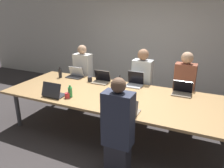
% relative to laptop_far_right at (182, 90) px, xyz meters
% --- Properties ---
extents(ground_plane, '(24.00, 24.00, 0.00)m').
position_rel_laptop_far_right_xyz_m(ground_plane, '(-1.07, -0.51, -0.83)').
color(ground_plane, '#383333').
extents(curtain_wall, '(12.00, 0.06, 2.80)m').
position_rel_laptop_far_right_xyz_m(curtain_wall, '(-1.07, 2.00, 0.57)').
color(curtain_wall, beige).
rests_on(curtain_wall, ground_plane).
extents(conference_table, '(4.01, 1.48, 0.76)m').
position_rel_laptop_far_right_xyz_m(conference_table, '(-1.07, -0.51, -0.12)').
color(conference_table, tan).
rests_on(conference_table, ground_plane).
extents(laptop_far_right, '(0.34, 0.26, 0.25)m').
position_rel_laptop_far_right_xyz_m(laptop_far_right, '(0.00, 0.00, 0.00)').
color(laptop_far_right, gray).
rests_on(laptop_far_right, conference_table).
extents(person_far_right, '(0.40, 0.24, 1.43)m').
position_rel_laptop_far_right_xyz_m(person_far_right, '(-0.02, 0.46, -0.13)').
color(person_far_right, '#2D2D38').
rests_on(person_far_right, ground_plane).
extents(laptop_near_midright, '(0.34, 0.22, 0.23)m').
position_rel_laptop_far_right_xyz_m(laptop_near_midright, '(-0.62, -1.09, -0.01)').
color(laptop_near_midright, gray).
rests_on(laptop_near_midright, conference_table).
extents(person_near_midright, '(0.40, 0.24, 1.40)m').
position_rel_laptop_far_right_xyz_m(person_near_midright, '(-0.62, -1.45, -0.15)').
color(person_near_midright, '#2D2D38').
rests_on(person_near_midright, ground_plane).
extents(cup_near_midright, '(0.09, 0.09, 0.10)m').
position_rel_laptop_far_right_xyz_m(cup_near_midright, '(-0.90, -1.01, -0.02)').
color(cup_near_midright, brown).
rests_on(cup_near_midright, conference_table).
extents(laptop_near_left, '(0.37, 0.26, 0.26)m').
position_rel_laptop_far_right_xyz_m(laptop_near_left, '(-2.01, -1.04, 0.00)').
color(laptop_near_left, '#333338').
rests_on(laptop_near_left, conference_table).
extents(cup_near_left, '(0.08, 0.08, 0.09)m').
position_rel_laptop_far_right_xyz_m(cup_near_left, '(-1.76, -0.99, -0.03)').
color(cup_near_left, red).
rests_on(cup_near_left, conference_table).
extents(bottle_near_left, '(0.07, 0.07, 0.22)m').
position_rel_laptop_far_right_xyz_m(bottle_near_left, '(-1.73, -0.93, 0.02)').
color(bottle_near_left, green).
rests_on(bottle_near_left, conference_table).
extents(laptop_far_left, '(0.36, 0.23, 0.23)m').
position_rel_laptop_far_right_xyz_m(laptop_far_left, '(-2.29, 0.07, -0.00)').
color(laptop_far_left, '#333338').
rests_on(laptop_far_left, conference_table).
extents(person_far_left, '(0.40, 0.24, 1.41)m').
position_rel_laptop_far_right_xyz_m(person_far_left, '(-2.31, 0.42, -0.14)').
color(person_far_left, '#2D2D38').
rests_on(person_far_left, ground_plane).
extents(bottle_far_left, '(0.07, 0.07, 0.24)m').
position_rel_laptop_far_right_xyz_m(bottle_far_left, '(-2.58, -0.09, 0.03)').
color(bottle_far_left, black).
rests_on(bottle_far_left, conference_table).
extents(laptop_far_midleft, '(0.34, 0.25, 0.25)m').
position_rel_laptop_far_right_xyz_m(laptop_far_midleft, '(-1.60, -0.02, -0.00)').
color(laptop_far_midleft, gray).
rests_on(laptop_far_midleft, conference_table).
extents(cup_far_midleft, '(0.09, 0.09, 0.10)m').
position_rel_laptop_far_right_xyz_m(cup_far_midleft, '(-1.84, -0.07, -0.02)').
color(cup_far_midleft, '#232328').
rests_on(cup_far_midleft, conference_table).
extents(laptop_far_center, '(0.32, 0.27, 0.28)m').
position_rel_laptop_far_right_xyz_m(laptop_far_center, '(-0.91, 0.08, 0.01)').
color(laptop_far_center, '#B7B7BC').
rests_on(laptop_far_center, conference_table).
extents(person_far_center, '(0.40, 0.24, 1.43)m').
position_rel_laptop_far_right_xyz_m(person_far_center, '(-0.86, 0.40, -0.13)').
color(person_far_center, '#2D2D38').
rests_on(person_far_center, ground_plane).
extents(bottle_far_center, '(0.06, 0.06, 0.21)m').
position_rel_laptop_far_right_xyz_m(bottle_far_center, '(-1.18, -0.03, 0.02)').
color(bottle_far_center, black).
rests_on(bottle_far_center, conference_table).
extents(stapler, '(0.05, 0.15, 0.05)m').
position_rel_laptop_far_right_xyz_m(stapler, '(-0.85, -0.72, -0.05)').
color(stapler, black).
rests_on(stapler, conference_table).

